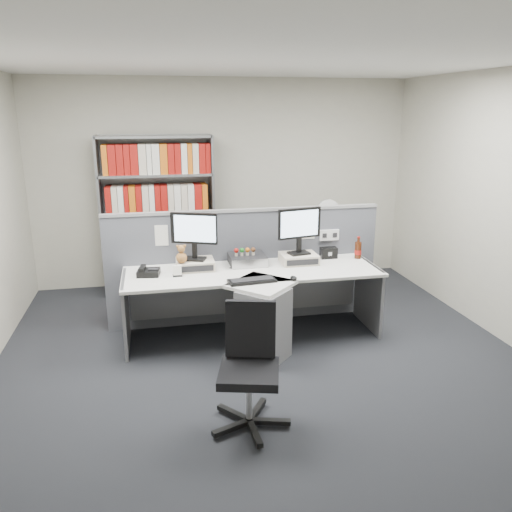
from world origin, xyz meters
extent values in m
plane|color=#26282D|center=(0.00, 0.00, 0.00)|extent=(5.50, 5.50, 0.00)
cube|color=beige|center=(0.00, 2.75, 1.35)|extent=(5.00, 0.04, 2.70)
cube|color=beige|center=(0.00, -2.75, 1.35)|extent=(5.00, 0.04, 2.70)
cube|color=white|center=(0.00, 0.00, 2.70)|extent=(5.00, 5.50, 0.04)
cube|color=#565962|center=(0.00, 1.25, 0.62)|extent=(3.00, 0.05, 1.25)
cube|color=#9F9FA4|center=(0.00, 1.25, 1.26)|extent=(3.00, 0.07, 0.03)
cube|color=white|center=(0.95, 1.22, 0.95)|extent=(0.22, 0.04, 0.12)
cube|color=white|center=(-0.90, 1.22, 1.05)|extent=(0.16, 0.00, 0.22)
cube|color=white|center=(-0.50, 1.22, 1.05)|extent=(0.16, 0.00, 0.22)
cube|color=white|center=(0.70, 1.22, 1.05)|extent=(0.16, 0.00, 0.22)
cube|color=white|center=(0.00, 0.82, 0.70)|extent=(2.60, 0.80, 0.03)
cube|color=white|center=(0.00, 0.42, 0.70)|extent=(0.74, 0.74, 0.03)
cube|color=gray|center=(0.00, 0.30, 0.34)|extent=(0.57, 0.57, 0.69)
cube|color=gray|center=(-1.28, 0.82, 0.36)|extent=(0.03, 0.70, 0.72)
cube|color=gray|center=(1.28, 0.82, 0.36)|extent=(0.03, 0.70, 0.72)
cube|color=gray|center=(0.00, 1.18, 0.35)|extent=(2.50, 0.02, 0.45)
cube|color=beige|center=(-0.57, 0.98, 0.77)|extent=(0.38, 0.30, 0.10)
cube|color=black|center=(-0.57, 0.83, 0.77)|extent=(0.34, 0.01, 0.06)
cube|color=beige|center=(0.53, 0.98, 0.77)|extent=(0.38, 0.30, 0.10)
cube|color=black|center=(0.53, 0.83, 0.77)|extent=(0.34, 0.01, 0.06)
cube|color=black|center=(-0.57, 0.98, 0.83)|extent=(0.25, 0.22, 0.02)
cube|color=black|center=(-0.57, 0.98, 0.92)|extent=(0.05, 0.04, 0.17)
cube|color=black|center=(-0.57, 0.98, 1.15)|extent=(0.46, 0.20, 0.31)
cube|color=#C3E0FF|center=(-0.56, 0.96, 1.15)|extent=(0.40, 0.16, 0.27)
cube|color=black|center=(0.53, 0.98, 0.83)|extent=(0.24, 0.20, 0.02)
cube|color=black|center=(0.53, 0.98, 0.92)|extent=(0.05, 0.04, 0.17)
cube|color=black|center=(0.53, 0.98, 1.15)|extent=(0.48, 0.13, 0.32)
cube|color=#C3E0FF|center=(0.53, 0.96, 1.15)|extent=(0.43, 0.09, 0.27)
cube|color=black|center=(-0.01, 1.05, 0.77)|extent=(0.38, 0.33, 0.10)
cube|color=silver|center=(-0.01, 0.88, 0.77)|extent=(0.38, 0.01, 0.09)
cylinder|color=beige|center=(-0.13, 1.03, 0.84)|extent=(0.03, 0.03, 0.03)
sphere|color=#A5140F|center=(-0.13, 1.03, 0.88)|extent=(0.05, 0.05, 0.05)
cylinder|color=beige|center=(-0.07, 1.03, 0.84)|extent=(0.03, 0.03, 0.03)
sphere|color=#19721E|center=(-0.07, 1.03, 0.88)|extent=(0.05, 0.05, 0.05)
cylinder|color=beige|center=(-0.01, 1.03, 0.84)|extent=(0.03, 0.03, 0.03)
sphere|color=orange|center=(-0.01, 1.03, 0.88)|extent=(0.05, 0.05, 0.05)
cylinder|color=beige|center=(0.05, 1.03, 0.84)|extent=(0.03, 0.03, 0.03)
sphere|color=#593319|center=(0.05, 1.03, 0.88)|extent=(0.05, 0.05, 0.05)
cube|color=black|center=(-0.08, 0.46, 0.73)|extent=(0.47, 0.22, 0.03)
cube|color=black|center=(-0.08, 0.46, 0.75)|extent=(0.41, 0.16, 0.01)
ellipsoid|color=black|center=(0.33, 0.44, 0.74)|extent=(0.06, 0.10, 0.04)
cube|color=black|center=(-1.04, 0.87, 0.75)|extent=(0.24, 0.22, 0.06)
cube|color=black|center=(-1.09, 0.88, 0.79)|extent=(0.07, 0.18, 0.03)
cube|color=black|center=(-0.99, 0.86, 0.78)|extent=(0.10, 0.07, 0.01)
cube|color=black|center=(-0.76, 0.78, 0.73)|extent=(0.09, 0.05, 0.02)
cube|color=white|center=(-0.76, 0.76, 0.78)|extent=(0.08, 0.03, 0.09)
cube|color=white|center=(-0.76, 0.80, 0.78)|extent=(0.08, 0.03, 0.09)
sphere|color=#A16B35|center=(-0.71, 0.89, 0.87)|extent=(0.11, 0.11, 0.11)
sphere|color=#A16B35|center=(-0.71, 0.89, 0.97)|extent=(0.08, 0.08, 0.08)
sphere|color=#A16B35|center=(-0.74, 0.89, 0.99)|extent=(0.03, 0.03, 0.03)
sphere|color=#A16B35|center=(-0.67, 0.89, 0.99)|extent=(0.03, 0.03, 0.03)
cube|color=black|center=(0.91, 1.09, 0.78)|extent=(0.18, 0.10, 0.12)
cylinder|color=#3F190A|center=(1.22, 1.02, 0.81)|extent=(0.07, 0.07, 0.18)
cylinder|color=#A5140F|center=(1.22, 1.02, 0.79)|extent=(0.07, 0.07, 0.05)
cylinder|color=#3F190A|center=(1.22, 1.02, 0.93)|extent=(0.03, 0.03, 0.05)
cylinder|color=#A5140F|center=(1.22, 1.02, 0.96)|extent=(0.03, 0.03, 0.01)
cube|color=gray|center=(-1.59, 2.45, 1.00)|extent=(0.03, 0.40, 2.00)
cube|color=gray|center=(-0.21, 2.45, 1.00)|extent=(0.03, 0.40, 2.00)
cube|color=gray|center=(-0.90, 2.64, 1.00)|extent=(1.40, 0.02, 2.00)
cube|color=gray|center=(-0.90, 2.45, 0.02)|extent=(1.38, 0.40, 0.03)
cube|color=gray|center=(-0.90, 2.45, 0.52)|extent=(1.38, 0.40, 0.03)
cube|color=gray|center=(-0.90, 2.45, 1.02)|extent=(1.38, 0.40, 0.03)
cube|color=gray|center=(-0.90, 2.45, 1.52)|extent=(1.38, 0.40, 0.03)
cube|color=gray|center=(-0.90, 2.45, 1.98)|extent=(1.38, 0.40, 0.03)
cube|color=#A5140F|center=(-0.90, 2.42, 0.22)|extent=(1.24, 0.28, 0.36)
cube|color=orange|center=(-0.90, 2.42, 0.72)|extent=(1.24, 0.28, 0.36)
cube|color=beige|center=(-0.90, 2.42, 1.21)|extent=(1.24, 0.28, 0.36)
cube|color=white|center=(-0.90, 2.42, 1.71)|extent=(1.24, 0.28, 0.36)
cube|color=gray|center=(1.20, 2.00, 0.35)|extent=(0.45, 0.60, 0.70)
cube|color=black|center=(1.20, 1.70, 0.52)|extent=(0.40, 0.02, 0.28)
cube|color=black|center=(1.20, 1.70, 0.20)|extent=(0.40, 0.02, 0.28)
cylinder|color=white|center=(1.20, 2.00, 0.72)|extent=(0.18, 0.18, 0.03)
cylinder|color=white|center=(1.20, 2.00, 0.82)|extent=(0.03, 0.03, 0.18)
cylinder|color=white|center=(1.20, 1.98, 1.06)|extent=(0.30, 0.05, 0.30)
cylinder|color=silver|center=(1.20, 2.01, 1.06)|extent=(0.30, 0.04, 0.30)
cylinder|color=silver|center=(-0.34, -0.75, 0.24)|extent=(0.05, 0.05, 0.38)
cube|color=black|center=(-0.34, -0.75, 0.44)|extent=(0.53, 0.53, 0.07)
cube|color=black|center=(-0.29, -0.56, 0.71)|extent=(0.39, 0.19, 0.44)
cube|color=black|center=(-0.17, -0.80, 0.04)|extent=(0.29, 0.12, 0.04)
cylinder|color=black|center=(-0.06, -0.82, 0.03)|extent=(0.05, 0.05, 0.03)
cube|color=black|center=(-0.25, -0.61, 0.04)|extent=(0.19, 0.26, 0.04)
cylinder|color=black|center=(-0.19, -0.51, 0.03)|extent=(0.05, 0.05, 0.03)
cube|color=black|center=(-0.45, -0.62, 0.04)|extent=(0.22, 0.25, 0.04)
cylinder|color=black|center=(-0.52, -0.53, 0.03)|extent=(0.05, 0.05, 0.03)
cube|color=black|center=(-0.50, -0.82, 0.04)|extent=(0.28, 0.15, 0.04)
cylinder|color=black|center=(-0.60, -0.86, 0.03)|extent=(0.05, 0.05, 0.03)
cube|color=black|center=(-0.33, -0.92, 0.04)|extent=(0.06, 0.29, 0.04)
cylinder|color=black|center=(-0.32, -1.04, 0.03)|extent=(0.05, 0.05, 0.03)
camera|label=1|loc=(-0.96, -4.05, 2.30)|focal=35.91mm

